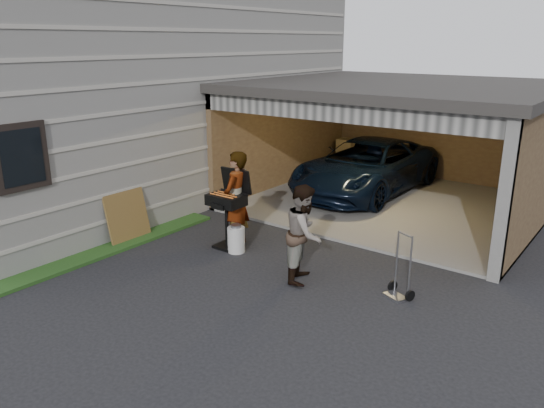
{
  "coord_description": "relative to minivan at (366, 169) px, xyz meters",
  "views": [
    {
      "loc": [
        5.79,
        -5.04,
        3.79
      ],
      "look_at": [
        0.63,
        1.79,
        1.15
      ],
      "focal_mm": 35.0,
      "sensor_mm": 36.0,
      "label": 1
    }
  ],
  "objects": [
    {
      "name": "ground",
      "position": [
        0.22,
        -6.9,
        -0.67
      ],
      "size": [
        80.0,
        80.0,
        0.0
      ],
      "primitive_type": "plane",
      "color": "black",
      "rests_on": "ground"
    },
    {
      "name": "house",
      "position": [
        -5.78,
        -2.9,
        2.08
      ],
      "size": [
        7.0,
        11.0,
        5.5
      ],
      "primitive_type": "cube",
      "color": "#474744",
      "rests_on": "ground"
    },
    {
      "name": "groundcover_strip",
      "position": [
        -2.03,
        -7.9,
        -0.64
      ],
      "size": [
        0.5,
        8.0,
        0.06
      ],
      "primitive_type": "cube",
      "color": "#193814",
      "rests_on": "ground"
    },
    {
      "name": "garage",
      "position": [
        0.98,
        -0.11,
        1.2
      ],
      "size": [
        6.8,
        6.3,
        2.9
      ],
      "color": "#605E59",
      "rests_on": "ground"
    },
    {
      "name": "minivan",
      "position": [
        0.0,
        0.0,
        0.0
      ],
      "size": [
        2.26,
        4.82,
        1.33
      ],
      "primitive_type": "imported",
      "rotation": [
        0.0,
        0.0,
        -0.01
      ],
      "color": "black",
      "rests_on": "ground"
    },
    {
      "name": "woman",
      "position": [
        -0.3,
        -4.7,
        0.25
      ],
      "size": [
        0.59,
        0.76,
        1.84
      ],
      "primitive_type": "imported",
      "rotation": [
        0.0,
        0.0,
        -1.32
      ],
      "color": "#C5E4F8",
      "rests_on": "ground"
    },
    {
      "name": "man",
      "position": [
        1.58,
        -5.2,
        0.14
      ],
      "size": [
        0.86,
        0.96,
        1.62
      ],
      "primitive_type": "imported",
      "rotation": [
        0.0,
        0.0,
        1.95
      ],
      "color": "#513620",
      "rests_on": "ground"
    },
    {
      "name": "bbq_grill",
      "position": [
        -0.38,
        -4.86,
        0.22
      ],
      "size": [
        0.67,
        0.59,
        1.49
      ],
      "color": "black",
      "rests_on": "ground"
    },
    {
      "name": "propane_tank",
      "position": [
        -0.09,
        -4.97,
        -0.42
      ],
      "size": [
        0.42,
        0.42,
        0.49
      ],
      "primitive_type": "cylinder",
      "rotation": [
        0.0,
        0.0,
        0.38
      ],
      "color": "silver",
      "rests_on": "ground"
    },
    {
      "name": "plywood_panel",
      "position": [
        -2.18,
        -5.8,
        -0.16
      ],
      "size": [
        0.26,
        0.93,
        1.02
      ],
      "primitive_type": "cube",
      "rotation": [
        0.0,
        -0.21,
        0.0
      ],
      "color": "brown",
      "rests_on": "ground"
    },
    {
      "name": "hand_truck",
      "position": [
        3.11,
        -4.84,
        -0.47
      ],
      "size": [
        0.47,
        0.43,
        1.04
      ],
      "rotation": [
        0.0,
        0.0,
        -0.4
      ],
      "color": "slate",
      "rests_on": "ground"
    }
  ]
}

